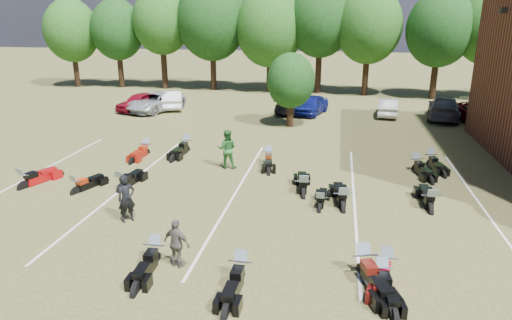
% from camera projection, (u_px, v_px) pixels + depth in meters
% --- Properties ---
extents(ground, '(160.00, 160.00, 0.00)m').
position_uv_depth(ground, '(299.00, 229.00, 16.29)').
color(ground, brown).
rests_on(ground, ground).
extents(car_0, '(3.13, 4.47, 1.41)m').
position_uv_depth(car_0, '(140.00, 102.00, 35.87)').
color(car_0, maroon).
rests_on(car_0, ground).
extents(car_1, '(2.94, 4.61, 1.43)m').
position_uv_depth(car_1, '(172.00, 99.00, 36.81)').
color(car_1, silver).
rests_on(car_1, ground).
extents(car_2, '(3.90, 5.69, 1.44)m').
position_uv_depth(car_2, '(156.00, 102.00, 35.69)').
color(car_2, gray).
rests_on(car_2, ground).
extents(car_3, '(2.88, 4.86, 1.32)m').
position_uv_depth(car_3, '(293.00, 104.00, 35.25)').
color(car_3, black).
rests_on(car_3, ground).
extents(car_4, '(2.73, 4.43, 1.41)m').
position_uv_depth(car_4, '(312.00, 105.00, 34.66)').
color(car_4, navy).
rests_on(car_4, ground).
extents(car_5, '(1.77, 4.08, 1.30)m').
position_uv_depth(car_5, '(388.00, 107.00, 34.10)').
color(car_5, '#B5B6B1').
rests_on(car_5, ground).
extents(car_6, '(3.63, 5.55, 1.42)m').
position_uv_depth(car_6, '(480.00, 114.00, 31.65)').
color(car_6, '#620511').
rests_on(car_6, ground).
extents(car_7, '(3.22, 5.74, 1.57)m').
position_uv_depth(car_7, '(444.00, 108.00, 33.13)').
color(car_7, '#3B393F').
rests_on(car_7, ground).
extents(person_black, '(0.76, 0.76, 1.79)m').
position_uv_depth(person_black, '(126.00, 199.00, 16.66)').
color(person_black, black).
rests_on(person_black, ground).
extents(person_green, '(1.02, 0.83, 1.96)m').
position_uv_depth(person_green, '(227.00, 149.00, 22.46)').
color(person_green, '#235E26').
rests_on(person_green, ground).
extents(person_grey, '(0.99, 0.64, 1.56)m').
position_uv_depth(person_grey, '(177.00, 244.00, 13.66)').
color(person_grey, '#4E4B43').
rests_on(person_grey, ground).
extents(motorcycle_2, '(0.82, 2.26, 1.24)m').
position_uv_depth(motorcycle_2, '(156.00, 263.00, 14.11)').
color(motorcycle_2, black).
rests_on(motorcycle_2, ground).
extents(motorcycle_3, '(0.77, 2.31, 1.28)m').
position_uv_depth(motorcycle_3, '(240.00, 281.00, 13.16)').
color(motorcycle_3, black).
rests_on(motorcycle_3, ground).
extents(motorcycle_4, '(0.95, 2.17, 1.17)m').
position_uv_depth(motorcycle_4, '(381.00, 286.00, 12.92)').
color(motorcycle_4, black).
rests_on(motorcycle_4, ground).
extents(motorcycle_5, '(1.53, 2.59, 1.38)m').
position_uv_depth(motorcycle_5, '(363.00, 275.00, 13.42)').
color(motorcycle_5, black).
rests_on(motorcycle_5, ground).
extents(motorcycle_6, '(1.14, 2.33, 1.25)m').
position_uv_depth(motorcycle_6, '(385.00, 276.00, 13.40)').
color(motorcycle_6, '#4B0C0A').
rests_on(motorcycle_6, ground).
extents(motorcycle_7, '(1.48, 2.53, 1.35)m').
position_uv_depth(motorcycle_7, '(25.00, 188.00, 20.09)').
color(motorcycle_7, maroon).
rests_on(motorcycle_7, ground).
extents(motorcycle_8, '(1.33, 2.21, 1.17)m').
position_uv_depth(motorcycle_8, '(77.00, 193.00, 19.54)').
color(motorcycle_8, black).
rests_on(motorcycle_8, ground).
extents(motorcycle_9, '(1.02, 2.36, 1.27)m').
position_uv_depth(motorcycle_9, '(122.00, 191.00, 19.84)').
color(motorcycle_9, black).
rests_on(motorcycle_9, ground).
extents(motorcycle_10, '(1.08, 2.54, 1.37)m').
position_uv_depth(motorcycle_10, '(303.00, 196.00, 19.22)').
color(motorcycle_10, black).
rests_on(motorcycle_10, ground).
extents(motorcycle_11, '(1.12, 2.57, 1.39)m').
position_uv_depth(motorcycle_11, '(342.00, 210.00, 17.89)').
color(motorcycle_11, black).
rests_on(motorcycle_11, ground).
extents(motorcycle_12, '(0.75, 2.04, 1.12)m').
position_uv_depth(motorcycle_12, '(320.00, 210.00, 17.85)').
color(motorcycle_12, black).
rests_on(motorcycle_12, ground).
extents(motorcycle_13, '(0.83, 2.46, 1.37)m').
position_uv_depth(motorcycle_13, '(430.00, 212.00, 17.73)').
color(motorcycle_13, black).
rests_on(motorcycle_13, ground).
extents(motorcycle_14, '(0.73, 2.04, 1.12)m').
position_uv_depth(motorcycle_14, '(146.00, 154.00, 24.96)').
color(motorcycle_14, '#520C0B').
rests_on(motorcycle_14, ground).
extents(motorcycle_15, '(0.84, 2.26, 1.24)m').
position_uv_depth(motorcycle_15, '(146.00, 154.00, 24.91)').
color(motorcycle_15, maroon).
rests_on(motorcycle_15, ground).
extents(motorcycle_16, '(0.98, 2.50, 1.36)m').
position_uv_depth(motorcycle_16, '(186.00, 152.00, 25.38)').
color(motorcycle_16, black).
rests_on(motorcycle_16, ground).
extents(motorcycle_17, '(1.08, 2.35, 1.26)m').
position_uv_depth(motorcycle_17, '(268.00, 163.00, 23.44)').
color(motorcycle_17, black).
rests_on(motorcycle_17, ground).
extents(motorcycle_19, '(1.27, 2.40, 1.28)m').
position_uv_depth(motorcycle_19, '(415.00, 171.00, 22.27)').
color(motorcycle_19, black).
rests_on(motorcycle_19, ground).
extents(motorcycle_20, '(1.14, 2.31, 1.23)m').
position_uv_depth(motorcycle_20, '(430.00, 166.00, 23.03)').
color(motorcycle_20, black).
rests_on(motorcycle_20, ground).
extents(tree_line, '(56.00, 6.00, 9.79)m').
position_uv_depth(tree_line, '(318.00, 25.00, 41.69)').
color(tree_line, black).
rests_on(tree_line, ground).
extents(young_tree_midfield, '(3.20, 3.20, 4.70)m').
position_uv_depth(young_tree_midfield, '(291.00, 81.00, 30.20)').
color(young_tree_midfield, black).
rests_on(young_tree_midfield, ground).
extents(parking_lines, '(20.10, 14.00, 0.01)m').
position_uv_depth(parking_lines, '(236.00, 193.00, 19.60)').
color(parking_lines, silver).
rests_on(parking_lines, ground).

